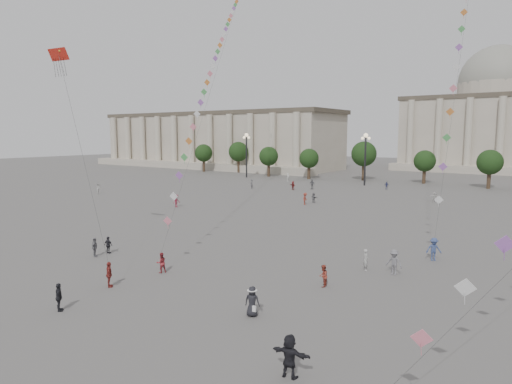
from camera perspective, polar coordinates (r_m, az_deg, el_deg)
The scene contains 29 objects.
ground at distance 29.52m, azimuth -11.65°, elevation -13.80°, with size 360.00×360.00×0.00m, color #5A5755.
hall_west at distance 147.50m, azimuth -5.12°, elevation 6.46°, with size 84.00×26.22×17.20m.
hall_central at distance 149.35m, azimuth 27.62°, elevation 7.90°, with size 48.30×34.30×35.50m.
tree_row at distance 98.94m, azimuth 23.33°, elevation 3.73°, with size 137.12×5.12×8.00m.
lamp_post_far_west at distance 110.17m, azimuth -1.20°, elevation 5.65°, with size 2.00×0.90×10.65m.
lamp_post_mid_west at distance 95.51m, azimuth 13.52°, elevation 5.19°, with size 2.00×0.90×10.65m.
person_crowd_0 at distance 90.04m, azimuth 16.00°, elevation 0.77°, with size 0.87×0.36×1.48m, color navy.
person_crowd_1 at distance 85.61m, azimuth -19.07°, elevation 0.43°, with size 0.86×0.67×1.77m, color silver.
person_crowd_2 at distance 66.70m, azimuth -9.93°, elevation -1.10°, with size 1.19×0.68×1.84m, color maroon.
person_crowd_3 at distance 21.08m, azimuth 4.23°, elevation -19.77°, with size 1.80×0.57×1.94m, color black.
person_crowd_4 at distance 75.96m, azimuth 21.40°, elevation -0.58°, with size 1.46×0.47×1.58m, color silver.
person_crowd_6 at distance 36.14m, azimuth 16.87°, elevation -8.40°, with size 1.25×0.72×1.94m, color slate.
person_crowd_10 at distance 101.72m, azimuth 4.03°, elevation 1.86°, with size 0.67×0.44×1.84m, color white.
person_crowd_12 at distance 70.57m, azimuth 7.22°, elevation -0.72°, with size 1.42×0.45×1.53m, color slate.
person_crowd_13 at distance 36.78m, azimuth 13.56°, elevation -8.23°, with size 0.61×0.40×1.67m, color #ADADA9.
person_crowd_16 at distance 87.75m, azimuth 7.02°, elevation 0.98°, with size 1.12×0.46×1.90m, color #5C5B60.
person_crowd_17 at distance 68.37m, azimuth 6.16°, elevation -0.84°, with size 1.17×0.67×1.81m, color #973729.
person_crowd_18 at distance 32.42m, azimuth 8.40°, elevation -10.33°, with size 0.76×0.59×1.55m, color #9D382A.
person_crowd_20 at distance 87.52m, azimuth -0.55°, elevation 1.00°, with size 0.68×0.44×1.85m, color #59585C.
person_crowd_21 at distance 86.28m, azimuth 4.63°, elevation 0.82°, with size 1.54×0.49×1.66m, color maroon.
tourist_0 at distance 33.54m, azimuth -17.88°, elevation -9.79°, with size 1.05×0.44×1.79m, color maroon.
tourist_1 at distance 30.29m, azimuth -23.42°, elevation -11.99°, with size 1.00×0.42×1.71m, color black.
tourist_3 at distance 41.93m, azimuth -19.51°, elevation -6.53°, with size 0.97×0.41×1.66m, color slate.
tourist_4 at distance 42.67m, azimuth -17.97°, elevation -6.32°, with size 0.90×0.37×1.53m, color #222228.
kite_flyer_0 at distance 35.89m, azimuth -11.76°, elevation -8.64°, with size 0.76×0.59×1.57m, color maroon.
kite_flyer_1 at distance 41.12m, azimuth 21.34°, elevation -6.68°, with size 1.25×0.72×1.94m, color #36477A.
hat_person at distance 27.18m, azimuth -0.48°, elevation -13.46°, with size 1.02×0.85×1.77m.
dragon_kite at distance 45.13m, azimuth -23.34°, elevation 14.47°, with size 7.24×2.76×20.58m.
kite_train_west at distance 65.16m, azimuth -4.68°, elevation 16.93°, with size 30.01×48.76×68.93m.
Camera 1 is at (20.25, -18.71, 10.56)m, focal length 32.00 mm.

